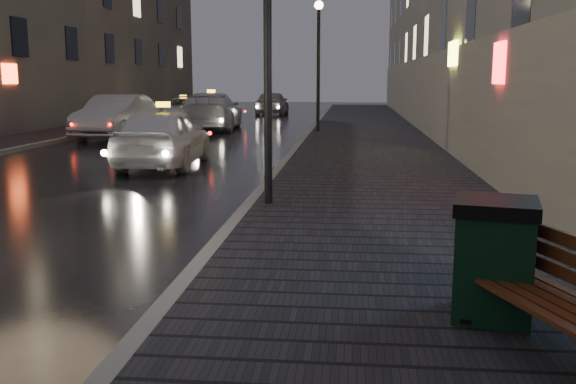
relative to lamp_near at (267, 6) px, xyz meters
name	(u,v)px	position (x,y,z in m)	size (l,w,h in m)	color
sidewalk	(367,135)	(2.05, 15.00, -3.41)	(4.60, 58.00, 0.15)	black
curb	(308,134)	(-0.35, 15.00, -3.41)	(0.20, 58.00, 0.15)	slate
sidewalk_far	(67,132)	(-10.55, 15.00, -3.41)	(2.40, 58.00, 0.15)	black
curb_far	(96,133)	(-9.25, 15.00, -3.41)	(0.20, 58.00, 0.15)	slate
building_far_c	(109,32)	(-15.35, 33.00, 2.01)	(6.00, 22.00, 11.00)	#6B6051
lamp_near	(267,6)	(0.00, 0.00, 0.00)	(0.36, 0.36, 5.28)	black
lamp_far	(318,49)	(0.00, 16.00, 0.00)	(0.36, 0.36, 5.28)	black
bench	(569,300)	(3.13, -6.04, -2.88)	(1.22, 1.91, 0.92)	black
trash_bin	(494,258)	(2.73, -5.22, -2.78)	(0.85, 0.85, 1.09)	black
taxi_near	(164,137)	(-3.50, 5.53, -2.70)	(1.85, 4.60, 1.57)	silver
car_left_mid	(117,116)	(-7.82, 13.62, -2.65)	(1.77, 5.09, 1.68)	#A0A0A8
taxi_mid	(212,111)	(-4.95, 17.89, -2.65)	(2.35, 5.79, 1.68)	silver
taxi_far	(184,110)	(-7.74, 23.45, -2.84)	(2.14, 4.63, 1.29)	silver
car_far	(272,103)	(-3.71, 30.24, -2.72)	(1.81, 4.49, 1.53)	gray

